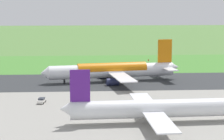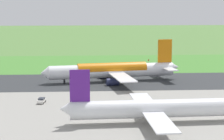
% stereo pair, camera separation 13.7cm
% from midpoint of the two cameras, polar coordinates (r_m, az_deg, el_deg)
% --- Properties ---
extents(ground_plane, '(800.00, 800.00, 0.00)m').
position_cam_midpoint_polar(ground_plane, '(161.28, 3.55, -1.54)').
color(ground_plane, '#547F3D').
extents(runway_asphalt, '(600.00, 35.23, 0.06)m').
position_cam_midpoint_polar(runway_asphalt, '(161.27, 3.55, -1.53)').
color(runway_asphalt, '#2D3033').
rests_on(runway_asphalt, ground).
extents(apron_concrete, '(440.00, 110.00, 0.05)m').
position_cam_midpoint_polar(apron_concrete, '(105.37, 7.44, -7.40)').
color(apron_concrete, gray).
rests_on(apron_concrete, ground).
extents(grass_verge_foreground, '(600.00, 80.00, 0.04)m').
position_cam_midpoint_polar(grass_verge_foreground, '(200.51, 2.16, 0.58)').
color(grass_verge_foreground, '#478534').
rests_on(grass_verge_foreground, ground).
extents(airliner_main, '(54.01, 44.39, 15.88)m').
position_cam_midpoint_polar(airliner_main, '(159.70, 0.16, -0.05)').
color(airliner_main, white).
rests_on(airliner_main, ground).
extents(airliner_parked_mid, '(47.50, 38.82, 13.87)m').
position_cam_midpoint_polar(airliner_parked_mid, '(105.56, 5.68, -5.21)').
color(airliner_parked_mid, white).
rests_on(airliner_parked_mid, ground).
extents(service_car_followme, '(2.42, 4.42, 1.62)m').
position_cam_midpoint_polar(service_car_followme, '(127.97, -9.54, -4.10)').
color(service_car_followme, silver).
rests_on(service_car_followme, ground).
extents(no_stopping_sign, '(0.60, 0.10, 2.45)m').
position_cam_midpoint_polar(no_stopping_sign, '(205.26, 5.01, 1.16)').
color(no_stopping_sign, slate).
rests_on(no_stopping_sign, ground).
extents(traffic_cone_orange, '(0.40, 0.40, 0.55)m').
position_cam_midpoint_polar(traffic_cone_orange, '(204.11, 3.07, 0.80)').
color(traffic_cone_orange, orange).
rests_on(traffic_cone_orange, ground).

